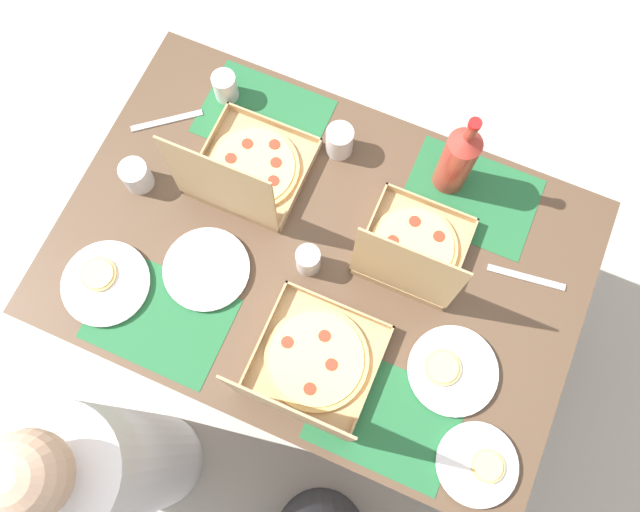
{
  "coord_description": "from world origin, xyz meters",
  "views": [
    {
      "loc": [
        -0.19,
        0.44,
        2.34
      ],
      "look_at": [
        0.0,
        0.0,
        0.75
      ],
      "focal_mm": 34.48,
      "sensor_mm": 36.0,
      "label": 1
    }
  ],
  "objects": [
    {
      "name": "dining_table",
      "position": [
        0.0,
        0.0,
        0.64
      ],
      "size": [
        1.41,
        0.95,
        0.75
      ],
      "color": "#3F3328",
      "rests_on": "ground_plane"
    },
    {
      "name": "soda_bottle",
      "position": [
        -0.24,
        -0.35,
        0.89
      ],
      "size": [
        0.09,
        0.09,
        0.32
      ],
      "color": "#B2382D",
      "rests_on": "dining_table"
    },
    {
      "name": "placemat_far_left",
      "position": [
        -0.32,
        0.32,
        0.75
      ],
      "size": [
        0.36,
        0.26,
        0.0
      ],
      "primitive_type": "cube",
      "color": "#236638",
      "rests_on": "dining_table"
    },
    {
      "name": "pizza_box_center",
      "position": [
        -0.22,
        -0.09,
        0.8
      ],
      "size": [
        0.27,
        0.27,
        0.31
      ],
      "color": "tan",
      "rests_on": "dining_table"
    },
    {
      "name": "knife_by_near_right",
      "position": [
        -0.53,
        -0.16,
        0.76
      ],
      "size": [
        0.21,
        0.04,
        0.0
      ],
      "primitive_type": "cube",
      "rotation": [
        0.0,
        0.0,
        0.13
      ],
      "color": "#B7B7BC",
      "rests_on": "dining_table"
    },
    {
      "name": "placemat_near_left",
      "position": [
        -0.32,
        -0.32,
        0.75
      ],
      "size": [
        0.36,
        0.26,
        0.0
      ],
      "primitive_type": "cube",
      "color": "#236638",
      "rests_on": "dining_table"
    },
    {
      "name": "pizza_box_corner_right",
      "position": [
        -0.1,
        0.29,
        0.8
      ],
      "size": [
        0.31,
        0.31,
        0.34
      ],
      "color": "tan",
      "rests_on": "dining_table"
    },
    {
      "name": "knife_by_far_right",
      "position": [
        0.57,
        -0.2,
        0.76
      ],
      "size": [
        0.18,
        0.14,
        0.0
      ],
      "primitive_type": "cube",
      "rotation": [
        0.0,
        0.0,
        3.81
      ],
      "color": "#B7B7BC",
      "rests_on": "dining_table"
    },
    {
      "name": "plate_far_left",
      "position": [
        0.26,
        0.16,
        0.76
      ],
      "size": [
        0.23,
        0.23,
        0.02
      ],
      "color": "white",
      "rests_on": "dining_table"
    },
    {
      "name": "placemat_near_right",
      "position": [
        0.32,
        -0.32,
        0.75
      ],
      "size": [
        0.36,
        0.26,
        0.0
      ],
      "primitive_type": "cube",
      "color": "#236638",
      "rests_on": "dining_table"
    },
    {
      "name": "diner_right_seat",
      "position": [
        0.32,
        0.73,
        0.52
      ],
      "size": [
        0.32,
        0.32,
        1.15
      ],
      "color": "white",
      "rests_on": "ground_plane"
    },
    {
      "name": "plate_near_right",
      "position": [
        -0.57,
        0.34,
        0.76
      ],
      "size": [
        0.2,
        0.2,
        0.03
      ],
      "color": "white",
      "rests_on": "dining_table"
    },
    {
      "name": "cup_dark",
      "position": [
        0.02,
        0.04,
        0.8
      ],
      "size": [
        0.06,
        0.06,
        0.09
      ],
      "primitive_type": "cylinder",
      "color": "silver",
      "rests_on": "dining_table"
    },
    {
      "name": "placemat_far_right",
      "position": [
        0.32,
        0.32,
        0.75
      ],
      "size": [
        0.36,
        0.26,
        0.0
      ],
      "primitive_type": "cube",
      "color": "#236638",
      "rests_on": "dining_table"
    },
    {
      "name": "plate_middle",
      "position": [
        0.49,
        0.3,
        0.76
      ],
      "size": [
        0.24,
        0.24,
        0.03
      ],
      "color": "white",
      "rests_on": "dining_table"
    },
    {
      "name": "cup_spare",
      "position": [
        0.55,
        -0.0,
        0.8
      ],
      "size": [
        0.08,
        0.08,
        0.09
      ],
      "primitive_type": "cylinder",
      "color": "silver",
      "rests_on": "dining_table"
    },
    {
      "name": "ground_plane",
      "position": [
        0.0,
        0.0,
        0.0
      ],
      "size": [
        6.0,
        6.0,
        0.0
      ],
      "primitive_type": "plane",
      "color": "beige"
    },
    {
      "name": "cup_clear_left",
      "position": [
        0.08,
        -0.32,
        0.8
      ],
      "size": [
        0.08,
        0.08,
        0.1
      ],
      "primitive_type": "cylinder",
      "color": "silver",
      "rests_on": "dining_table"
    },
    {
      "name": "plate_far_right",
      "position": [
        -0.43,
        0.15,
        0.76
      ],
      "size": [
        0.23,
        0.23,
        0.03
      ],
      "color": "white",
      "rests_on": "dining_table"
    },
    {
      "name": "pizza_box_corner_left",
      "position": [
        0.27,
        -0.13,
        0.8
      ],
      "size": [
        0.3,
        0.3,
        0.33
      ],
      "color": "tan",
      "rests_on": "dining_table"
    },
    {
      "name": "cup_red",
      "position": [
        0.45,
        -0.35,
        0.8
      ],
      "size": [
        0.07,
        0.07,
        0.09
      ],
      "primitive_type": "cylinder",
      "color": "silver",
      "rests_on": "dining_table"
    }
  ]
}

